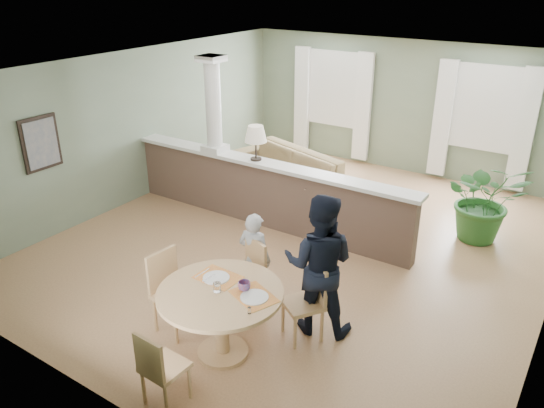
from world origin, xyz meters
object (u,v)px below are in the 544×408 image
Objects in this scene: man_person at (319,265)px; chair_side at (171,288)px; sofa at (285,173)px; child_person at (255,258)px; chair_far_boy at (248,273)px; dining_table at (222,304)px; chair_near at (159,366)px; chair_far_man at (308,298)px; houseplant at (485,200)px.

chair_side is at bearing 15.30° from man_person.
sofa is 2.21× the size of child_person.
chair_far_boy reaches higher than sofa.
child_person reaches higher than dining_table.
chair_far_boy is 0.54× the size of man_person.
dining_table is 1.20m from man_person.
child_person reaches higher than sofa.
man_person is (0.67, 1.93, 0.39)m from chair_near.
chair_far_boy is at bearing 107.29° from dining_table.
chair_far_man is at bearing 65.92° from man_person.
houseplant is (3.62, 0.07, 0.27)m from sofa.
child_person is at bearing -79.53° from chair_near.
man_person is at bearing 172.46° from child_person.
houseplant is 1.44× the size of chair_far_boy.
houseplant reaches higher than sofa.
houseplant is 1.45× the size of chair_far_man.
chair_side is at bearing -57.73° from sofa.
sofa is 2.03× the size of houseplant.
chair_side is at bearing -119.66° from houseplant.
houseplant is at bearing 80.48° from chair_far_boy.
dining_table is 1.03m from chair_far_man.
child_person reaches higher than chair_near.
sofa is 4.46m from chair_side.
dining_table is at bearing -93.60° from chair_far_man.
chair_near is at bearing 52.86° from man_person.
chair_near is 0.87× the size of chair_side.
man_person is at bearing -35.02° from sofa.
chair_far_man is (0.62, 0.81, -0.15)m from dining_table.
chair_far_boy is 1.81m from chair_near.
dining_table reaches higher than sofa.
houseplant is 5.04m from chair_side.
man_person is at bearing -50.71° from chair_side.
houseplant reaches higher than chair_far_boy.
chair_far_boy is 0.97m from chair_side.
dining_table is at bearing -53.44° from chair_far_boy.
child_person reaches higher than chair_far_man.
child_person is (0.49, 1.01, 0.07)m from chair_side.
chair_near is 2.02m from child_person.
chair_side reaches higher than chair_far_man.
chair_far_man is at bearing 15.83° from chair_far_boy.
sofa is 2.01× the size of dining_table.
houseplant is 0.78× the size of man_person.
houseplant reaches higher than child_person.
chair_near is at bearing 94.38° from child_person.
houseplant is 1.09× the size of child_person.
chair_far_man reaches higher than sofa.
chair_far_man is 1.86m from chair_near.
chair_side is 1.13m from child_person.
man_person reaches higher than sofa.
man_person is at bearing -106.60° from chair_near.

